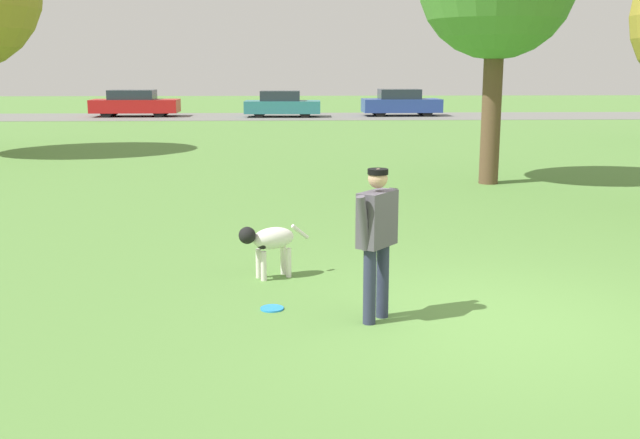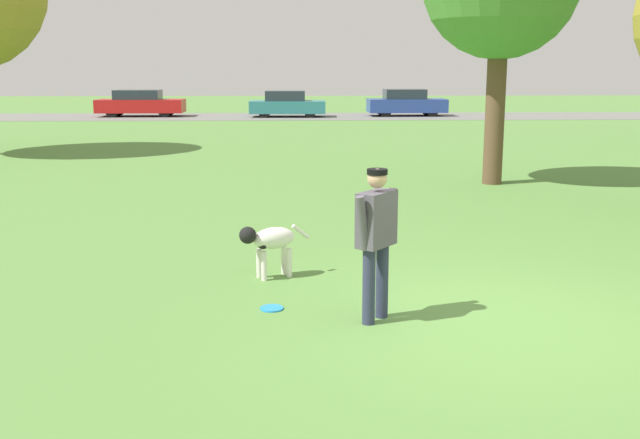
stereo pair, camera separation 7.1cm
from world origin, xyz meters
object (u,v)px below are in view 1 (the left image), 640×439
dog (269,241)px  parked_car_blue (401,103)px  frisbee (272,308)px  parked_car_red (135,104)px  parked_car_teal (282,104)px  person (377,232)px

dog → parked_car_blue: parked_car_blue is taller
frisbee → parked_car_blue: parked_car_blue is taller
parked_car_red → parked_car_teal: 7.67m
person → frisbee: size_ratio=6.25×
dog → parked_car_teal: 29.99m
frisbee → parked_car_teal: parked_car_teal is taller
person → parked_car_red: bearing=53.6°
frisbee → parked_car_red: 32.75m
frisbee → parked_car_red: (-7.73, 31.82, 0.67)m
person → parked_car_red: (-8.81, 32.22, -0.26)m
dog → frisbee: dog is taller
dog → parked_car_red: bearing=-102.8°
dog → parked_car_teal: parked_car_teal is taller
person → parked_car_teal: 31.64m
frisbee → parked_car_teal: 31.22m
dog → parked_car_blue: size_ratio=0.22×
person → parked_car_teal: (-1.17, 31.62, -0.28)m
parked_car_teal → parked_car_blue: 6.27m
dog → parked_car_teal: (-0.03, 29.99, 0.18)m
person → dog: 2.04m
dog → parked_car_red: size_ratio=0.20×
parked_car_blue → frisbee: bearing=-102.4°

